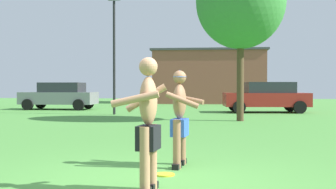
{
  "coord_description": "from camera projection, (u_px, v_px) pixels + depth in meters",
  "views": [
    {
      "loc": [
        0.8,
        -5.76,
        1.36
      ],
      "look_at": [
        0.16,
        0.61,
        1.23
      ],
      "focal_mm": 44.3,
      "sensor_mm": 36.0,
      "label": 1
    }
  ],
  "objects": [
    {
      "name": "outbuilding_behind_lot",
      "position": [
        209.0,
        77.0,
        33.88
      ],
      "size": [
        9.05,
        5.19,
        4.29
      ],
      "color": "brown",
      "rests_on": "ground_plane"
    },
    {
      "name": "player_with_cap",
      "position": [
        180.0,
        114.0,
        7.0
      ],
      "size": [
        0.64,
        0.69,
        1.64
      ],
      "color": "black",
      "rests_on": "ground_plane"
    },
    {
      "name": "frisbee",
      "position": [
        165.0,
        174.0,
        6.33
      ],
      "size": [
        0.3,
        0.3,
        0.03
      ],
      "primitive_type": "cylinder",
      "color": "yellow",
      "rests_on": "ground_plane"
    },
    {
      "name": "car_red_near_post",
      "position": [
        267.0,
        97.0,
        21.54
      ],
      "size": [
        4.42,
        2.28,
        1.58
      ],
      "color": "maroon",
      "rests_on": "ground_plane"
    },
    {
      "name": "car_gray_mid_lot",
      "position": [
        60.0,
        95.0,
        24.31
      ],
      "size": [
        4.33,
        2.07,
        1.58
      ],
      "color": "slate",
      "rests_on": "ground_plane"
    },
    {
      "name": "lamp_post",
      "position": [
        114.0,
        42.0,
        19.92
      ],
      "size": [
        0.6,
        0.24,
        5.71
      ],
      "color": "black",
      "rests_on": "ground_plane"
    },
    {
      "name": "ground_plane",
      "position": [
        153.0,
        183.0,
        5.83
      ],
      "size": [
        80.0,
        80.0,
        0.0
      ],
      "primitive_type": "plane",
      "color": "#4C8E3D"
    },
    {
      "name": "player_in_black",
      "position": [
        148.0,
        121.0,
        5.27
      ],
      "size": [
        0.65,
        0.61,
        1.73
      ],
      "color": "black",
      "rests_on": "ground_plane"
    },
    {
      "name": "tree_left_field",
      "position": [
        241.0,
        2.0,
        16.17
      ],
      "size": [
        3.49,
        3.49,
        6.55
      ],
      "color": "#4C3823",
      "rests_on": "ground_plane"
    }
  ]
}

